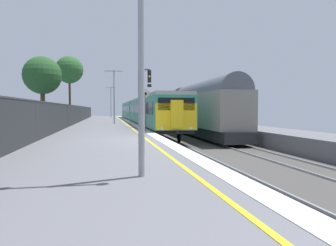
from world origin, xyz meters
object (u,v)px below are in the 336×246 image
signal_gantry (142,91)px  platform_lamp_near (141,34)px  commuter_train_at_platform (141,111)px  freight_train_adjacent_track (161,108)px  background_tree_left (69,71)px  platform_lamp_mid (114,92)px  background_tree_centre (41,76)px  platform_lamp_far (111,99)px  speed_limit_sign (145,105)px

signal_gantry → platform_lamp_near: (-2.14, -18.51, 0.09)m
commuter_train_at_platform → freight_train_adjacent_track: 8.40m
platform_lamp_near → background_tree_left: 38.61m
platform_lamp_mid → background_tree_left: bearing=115.1°
commuter_train_at_platform → background_tree_centre: background_tree_centre is taller
signal_gantry → background_tree_centre: size_ratio=0.71×
signal_gantry → platform_lamp_far: platform_lamp_far is taller
platform_lamp_near → background_tree_centre: background_tree_centre is taller
platform_lamp_far → background_tree_left: bearing=-114.1°
background_tree_left → platform_lamp_far: bearing=65.9°
signal_gantry → background_tree_centre: bearing=141.5°
platform_lamp_far → background_tree_centre: bearing=-105.8°
platform_lamp_mid → background_tree_centre: bearing=177.3°
platform_lamp_far → platform_lamp_mid: bearing=-90.0°
platform_lamp_far → freight_train_adjacent_track: bearing=-53.1°
background_tree_centre → commuter_train_at_platform: bearing=35.7°
speed_limit_sign → platform_lamp_mid: platform_lamp_mid is taller
background_tree_centre → speed_limit_sign: bearing=-53.8°
commuter_train_at_platform → speed_limit_sign: commuter_train_at_platform is taller
signal_gantry → background_tree_centre: 11.95m
freight_train_adjacent_track → speed_limit_sign: (-5.85, -27.18, 0.12)m
signal_gantry → background_tree_left: 21.40m
background_tree_left → speed_limit_sign: bearing=-72.6°
platform_lamp_far → speed_limit_sign: bearing=-87.3°
freight_train_adjacent_track → background_tree_left: bearing=-167.7°
signal_gantry → platform_lamp_mid: 7.34m
signal_gantry → platform_lamp_near: bearing=-96.6°
freight_train_adjacent_track → platform_lamp_far: size_ratio=10.48×
commuter_train_at_platform → platform_lamp_far: platform_lamp_far is taller
platform_lamp_mid → background_tree_left: 14.21m
signal_gantry → background_tree_left: size_ratio=0.54×
commuter_train_at_platform → platform_lamp_far: size_ratio=7.61×
signal_gantry → speed_limit_sign: size_ratio=1.70×
signal_gantry → platform_lamp_mid: bearing=106.9°
platform_lamp_near → platform_lamp_far: (0.00, 51.05, 0.23)m
background_tree_centre → freight_train_adjacent_track: bearing=45.6°
commuter_train_at_platform → platform_lamp_mid: platform_lamp_mid is taller
signal_gantry → platform_lamp_far: (-2.14, 32.55, 0.32)m
signal_gantry → platform_lamp_far: bearing=93.8°
signal_gantry → background_tree_left: (-7.98, 19.48, 3.83)m
platform_lamp_near → commuter_train_at_platform: bearing=83.9°
platform_lamp_mid → platform_lamp_far: size_ratio=0.98×
commuter_train_at_platform → freight_train_adjacent_track: bearing=61.5°
signal_gantry → platform_lamp_mid: size_ratio=0.87×
commuter_train_at_platform → platform_lamp_near: (-3.60, -33.55, 1.83)m
commuter_train_at_platform → platform_lamp_mid: bearing=-114.2°
platform_lamp_mid → background_tree_left: size_ratio=0.62×
commuter_train_at_platform → signal_gantry: bearing=-95.6°
background_tree_left → platform_lamp_near: bearing=-81.3°
platform_lamp_far → background_tree_centre: background_tree_centre is taller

